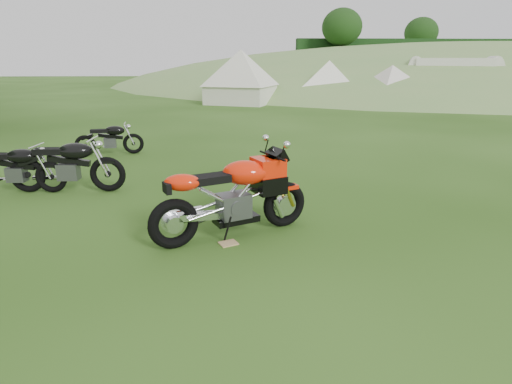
{
  "coord_description": "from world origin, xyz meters",
  "views": [
    {
      "loc": [
        -0.49,
        -4.82,
        2.32
      ],
      "look_at": [
        -0.2,
        0.4,
        0.7
      ],
      "focal_mm": 30.0,
      "sensor_mm": 36.0,
      "label": 1
    }
  ],
  "objects_px": {
    "plywood_board": "(228,243)",
    "tent_left": "(241,78)",
    "vintage_moto_c": "(66,164)",
    "tent_mid": "(329,80)",
    "vintage_moto_a": "(14,167)",
    "vintage_moto_d": "(109,138)",
    "sport_motorcycle": "(232,190)",
    "caravan": "(451,79)",
    "tent_right": "(391,82)"
  },
  "relations": [
    {
      "from": "plywood_board",
      "to": "tent_left",
      "type": "bearing_deg",
      "value": 88.27
    },
    {
      "from": "plywood_board",
      "to": "vintage_moto_c",
      "type": "bearing_deg",
      "value": 139.69
    },
    {
      "from": "tent_mid",
      "to": "vintage_moto_c",
      "type": "bearing_deg",
      "value": -103.52
    },
    {
      "from": "vintage_moto_a",
      "to": "vintage_moto_d",
      "type": "height_order",
      "value": "vintage_moto_a"
    },
    {
      "from": "vintage_moto_a",
      "to": "vintage_moto_c",
      "type": "height_order",
      "value": "vintage_moto_c"
    },
    {
      "from": "sport_motorcycle",
      "to": "caravan",
      "type": "height_order",
      "value": "caravan"
    },
    {
      "from": "plywood_board",
      "to": "vintage_moto_c",
      "type": "height_order",
      "value": "vintage_moto_c"
    },
    {
      "from": "vintage_moto_d",
      "to": "vintage_moto_c",
      "type": "bearing_deg",
      "value": -97.15
    },
    {
      "from": "plywood_board",
      "to": "tent_mid",
      "type": "relative_size",
      "value": 0.08
    },
    {
      "from": "tent_right",
      "to": "caravan",
      "type": "relative_size",
      "value": 0.49
    },
    {
      "from": "sport_motorcycle",
      "to": "tent_left",
      "type": "distance_m",
      "value": 18.48
    },
    {
      "from": "vintage_moto_d",
      "to": "tent_left",
      "type": "distance_m",
      "value": 13.57
    },
    {
      "from": "sport_motorcycle",
      "to": "caravan",
      "type": "distance_m",
      "value": 23.99
    },
    {
      "from": "tent_mid",
      "to": "vintage_moto_d",
      "type": "bearing_deg",
      "value": -108.67
    },
    {
      "from": "tent_left",
      "to": "plywood_board",
      "type": "bearing_deg",
      "value": -69.89
    },
    {
      "from": "vintage_moto_a",
      "to": "vintage_moto_c",
      "type": "distance_m",
      "value": 0.93
    },
    {
      "from": "vintage_moto_a",
      "to": "tent_left",
      "type": "xyz_separation_m",
      "value": [
        4.41,
        16.23,
        0.9
      ]
    },
    {
      "from": "vintage_moto_d",
      "to": "tent_mid",
      "type": "bearing_deg",
      "value": 49.55
    },
    {
      "from": "sport_motorcycle",
      "to": "tent_right",
      "type": "distance_m",
      "value": 20.26
    },
    {
      "from": "tent_left",
      "to": "tent_right",
      "type": "relative_size",
      "value": 1.23
    },
    {
      "from": "sport_motorcycle",
      "to": "vintage_moto_c",
      "type": "height_order",
      "value": "sport_motorcycle"
    },
    {
      "from": "tent_mid",
      "to": "tent_right",
      "type": "distance_m",
      "value": 3.49
    },
    {
      "from": "vintage_moto_d",
      "to": "tent_right",
      "type": "distance_m",
      "value": 17.49
    },
    {
      "from": "sport_motorcycle",
      "to": "tent_right",
      "type": "bearing_deg",
      "value": 39.77
    },
    {
      "from": "plywood_board",
      "to": "vintage_moto_d",
      "type": "bearing_deg",
      "value": 118.16
    },
    {
      "from": "vintage_moto_a",
      "to": "vintage_moto_d",
      "type": "xyz_separation_m",
      "value": [
        0.81,
        3.18,
        -0.04
      ]
    },
    {
      "from": "vintage_moto_a",
      "to": "tent_left",
      "type": "height_order",
      "value": "tent_left"
    },
    {
      "from": "vintage_moto_d",
      "to": "tent_right",
      "type": "bearing_deg",
      "value": 38.1
    },
    {
      "from": "vintage_moto_d",
      "to": "sport_motorcycle",
      "type": "bearing_deg",
      "value": -69.49
    },
    {
      "from": "vintage_moto_d",
      "to": "vintage_moto_a",
      "type": "bearing_deg",
      "value": -113.53
    },
    {
      "from": "vintage_moto_c",
      "to": "caravan",
      "type": "bearing_deg",
      "value": 49.36
    },
    {
      "from": "tent_left",
      "to": "sport_motorcycle",
      "type": "bearing_deg",
      "value": -69.73
    },
    {
      "from": "plywood_board",
      "to": "vintage_moto_c",
      "type": "relative_size",
      "value": 0.11
    },
    {
      "from": "sport_motorcycle",
      "to": "vintage_moto_c",
      "type": "relative_size",
      "value": 1.09
    },
    {
      "from": "plywood_board",
      "to": "caravan",
      "type": "xyz_separation_m",
      "value": [
        13.1,
        20.39,
        1.21
      ]
    },
    {
      "from": "plywood_board",
      "to": "caravan",
      "type": "relative_size",
      "value": 0.04
    },
    {
      "from": "vintage_moto_d",
      "to": "tent_mid",
      "type": "distance_m",
      "value": 16.82
    },
    {
      "from": "vintage_moto_a",
      "to": "vintage_moto_c",
      "type": "bearing_deg",
      "value": 2.74
    },
    {
      "from": "sport_motorcycle",
      "to": "tent_left",
      "type": "relative_size",
      "value": 0.69
    },
    {
      "from": "vintage_moto_c",
      "to": "vintage_moto_d",
      "type": "relative_size",
      "value": 1.24
    },
    {
      "from": "plywood_board",
      "to": "sport_motorcycle",
      "type": "bearing_deg",
      "value": 77.78
    },
    {
      "from": "vintage_moto_a",
      "to": "tent_right",
      "type": "bearing_deg",
      "value": 55.65
    },
    {
      "from": "vintage_moto_d",
      "to": "tent_right",
      "type": "xyz_separation_m",
      "value": [
        11.84,
        12.86,
        0.69
      ]
    },
    {
      "from": "vintage_moto_a",
      "to": "vintage_moto_c",
      "type": "relative_size",
      "value": 0.89
    },
    {
      "from": "vintage_moto_d",
      "to": "tent_mid",
      "type": "relative_size",
      "value": 0.58
    },
    {
      "from": "sport_motorcycle",
      "to": "tent_mid",
      "type": "height_order",
      "value": "tent_mid"
    },
    {
      "from": "plywood_board",
      "to": "tent_right",
      "type": "xyz_separation_m",
      "value": [
        8.8,
        18.53,
        1.11
      ]
    },
    {
      "from": "tent_mid",
      "to": "caravan",
      "type": "bearing_deg",
      "value": 15.07
    },
    {
      "from": "tent_mid",
      "to": "vintage_moto_a",
      "type": "bearing_deg",
      "value": -105.93
    },
    {
      "from": "sport_motorcycle",
      "to": "vintage_moto_a",
      "type": "height_order",
      "value": "sport_motorcycle"
    }
  ]
}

